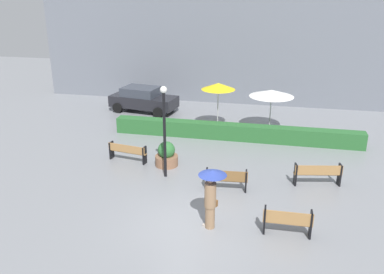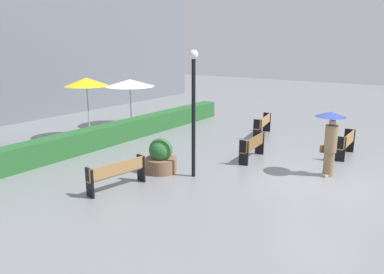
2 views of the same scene
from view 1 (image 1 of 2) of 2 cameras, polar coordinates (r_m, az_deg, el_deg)
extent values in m
plane|color=gray|center=(14.05, 0.35, -12.04)|extent=(60.00, 60.00, 0.00)
cube|color=#9E7242|center=(18.80, -8.97, -2.06)|extent=(1.86, 0.54, 0.04)
cube|color=#9E7242|center=(18.62, -9.21, -1.64)|extent=(1.83, 0.35, 0.35)
cube|color=black|center=(19.23, -11.22, -1.81)|extent=(0.11, 0.34, 0.82)
cube|color=black|center=(18.40, -6.66, -2.58)|extent=(0.11, 0.34, 0.82)
cube|color=#9E7242|center=(13.66, 13.22, -11.54)|extent=(1.57, 0.30, 0.04)
cube|color=#9E7242|center=(13.40, 13.32, -11.02)|extent=(1.56, 0.06, 0.44)
cube|color=black|center=(13.62, 10.15, -11.34)|extent=(0.06, 0.38, 0.89)
cube|color=black|center=(13.70, 16.30, -11.69)|extent=(0.06, 0.38, 0.89)
cube|color=brown|center=(16.03, 4.83, -6.01)|extent=(1.66, 0.36, 0.04)
cube|color=brown|center=(15.81, 4.83, -5.47)|extent=(1.65, 0.17, 0.42)
cube|color=black|center=(16.06, 2.08, -5.89)|extent=(0.09, 0.33, 0.87)
cube|color=black|center=(16.01, 7.58, -6.15)|extent=(0.09, 0.33, 0.87)
cube|color=#9E7242|center=(17.14, 17.17, -4.94)|extent=(1.90, 0.61, 0.04)
cube|color=#9E7242|center=(16.92, 17.38, -4.47)|extent=(1.86, 0.40, 0.40)
cube|color=black|center=(16.91, 14.29, -5.10)|extent=(0.13, 0.36, 0.90)
cube|color=black|center=(17.40, 19.98, -4.99)|extent=(0.13, 0.36, 0.90)
cylinder|color=#8C6B4C|center=(13.68, 2.53, -11.13)|extent=(0.32, 0.32, 0.78)
cube|color=#B2A599|center=(13.89, 2.31, -12.28)|extent=(0.40, 0.38, 0.08)
cylinder|color=#8C6B4C|center=(13.27, 2.59, -8.12)|extent=(0.38, 0.38, 0.85)
sphere|color=tan|center=(13.03, 2.62, -6.07)|extent=(0.21, 0.21, 0.21)
cube|color=brown|center=(13.61, 3.07, -9.14)|extent=(0.29, 0.22, 0.22)
cylinder|color=black|center=(13.20, 2.88, -6.80)|extent=(0.02, 0.02, 0.90)
cone|color=navy|center=(13.00, 2.91, -5.03)|extent=(0.92, 0.92, 0.16)
cylinder|color=brown|center=(18.24, -3.58, -3.30)|extent=(1.02, 1.02, 0.46)
sphere|color=#2D6B33|center=(18.04, -3.61, -1.82)|extent=(0.76, 0.76, 0.76)
cylinder|color=black|center=(16.60, -3.86, 0.14)|extent=(0.12, 0.12, 3.63)
sphere|color=white|center=(16.04, -4.02, 6.64)|extent=(0.28, 0.28, 0.28)
cylinder|color=silver|center=(22.47, 3.64, 4.03)|extent=(0.06, 0.06, 2.49)
cone|color=yellow|center=(22.16, 3.71, 7.12)|extent=(1.84, 1.84, 0.35)
cylinder|color=silver|center=(22.57, 10.92, 3.37)|extent=(0.06, 0.06, 2.19)
cone|color=white|center=(22.28, 11.10, 6.06)|extent=(2.40, 2.40, 0.35)
cube|color=#28602D|center=(21.35, 6.06, 0.71)|extent=(12.89, 0.70, 0.82)
cube|color=slate|center=(27.88, 7.29, 14.42)|extent=(28.00, 1.20, 9.50)
cube|color=black|center=(26.25, -6.77, 5.01)|extent=(4.42, 2.40, 0.70)
cube|color=#333842|center=(26.19, -7.21, 6.36)|extent=(2.43, 1.94, 0.55)
cylinder|color=black|center=(26.49, -3.11, 4.47)|extent=(0.67, 0.32, 0.64)
cylinder|color=black|center=(24.97, -4.76, 3.45)|extent=(0.67, 0.32, 0.64)
cylinder|color=black|center=(27.75, -8.52, 5.01)|extent=(0.67, 0.32, 0.64)
cylinder|color=black|center=(26.30, -10.38, 4.05)|extent=(0.67, 0.32, 0.64)
camera|label=2|loc=(16.31, -43.93, 2.34)|focal=34.81mm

